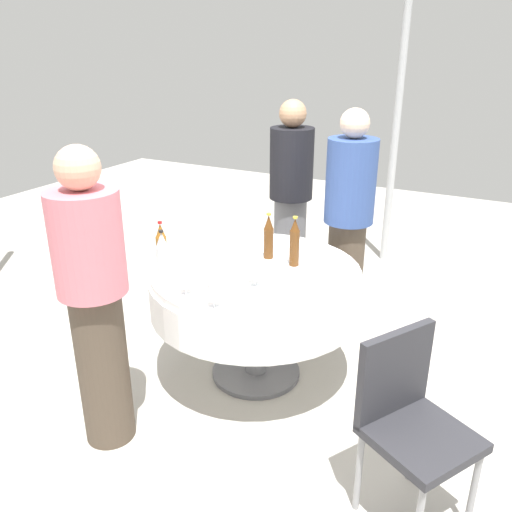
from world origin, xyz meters
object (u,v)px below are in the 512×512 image
plate_rear (232,256)px  person_left (94,299)px  person_east (291,198)px  bottle_clear_inner (163,257)px  bottle_clear_east (256,244)px  plate_front (199,276)px  wine_glass_right (256,269)px  chair_mid (409,414)px  dining_table (256,291)px  plate_near (287,294)px  person_inner (348,221)px  bottle_brown_south (269,237)px  wine_glass_mid (214,290)px  bottle_amber_right (162,249)px  bottle_brown_left (295,243)px  wine_glass_south (185,277)px

plate_rear → person_left: (-0.22, -0.95, 0.07)m
person_east → bottle_clear_inner: bearing=-107.2°
bottle_clear_east → plate_front: bearing=-128.9°
wine_glass_right → chair_mid: size_ratio=0.17×
bottle_clear_inner → plate_rear: bearing=70.0°
dining_table → plate_near: size_ratio=6.17×
bottle_clear_east → person_inner: 0.88m
bottle_brown_south → wine_glass_mid: bottle_brown_south is taller
plate_front → person_east: 1.46m
plate_rear → person_east: size_ratio=0.15×
bottle_brown_south → plate_near: size_ratio=1.40×
person_east → bottle_amber_right: bearing=-109.7°
bottle_amber_right → plate_rear: (0.23, 0.39, -0.14)m
plate_front → person_inner: size_ratio=0.16×
bottle_brown_left → chair_mid: bearing=-41.1°
bottle_amber_right → person_east: bearing=85.1°
bottle_brown_left → bottle_clear_east: bearing=-143.3°
plate_front → wine_glass_south: bearing=-73.2°
bottle_clear_east → wine_glass_south: 0.53m
dining_table → person_left: (-0.43, -0.87, 0.23)m
bottle_brown_left → bottle_clear_east: 0.23m
bottle_clear_inner → bottle_amber_right: size_ratio=0.94×
wine_glass_south → chair_mid: (1.22, -0.13, -0.32)m
bottle_clear_inner → plate_front: bottle_clear_inner is taller
dining_table → plate_near: plate_near is taller
plate_front → plate_near: size_ratio=1.23×
plate_rear → person_inner: 0.91m
bottle_brown_left → wine_glass_right: bearing=-100.0°
wine_glass_right → person_left: bearing=-130.2°
dining_table → wine_glass_south: bearing=-108.4°
plate_near → bottle_brown_south: bearing=127.3°
wine_glass_south → plate_front: wine_glass_south is taller
person_inner → person_left: bearing=-94.4°
bottle_clear_east → plate_front: 0.38m
plate_front → person_inner: person_inner is taller
bottle_clear_inner → person_east: bearing=87.6°
wine_glass_south → wine_glass_mid: 0.22m
wine_glass_right → chair_mid: wine_glass_right is taller
bottle_brown_left → wine_glass_mid: bottle_brown_left is taller
plate_front → dining_table: bearing=49.3°
bottle_clear_inner → bottle_clear_east: size_ratio=0.94×
plate_near → bottle_amber_right: bearing=-174.7°
plate_near → chair_mid: bearing=-26.8°
wine_glass_south → bottle_amber_right: bearing=147.9°
bottle_amber_right → chair_mid: size_ratio=0.36×
bottle_brown_south → person_east: bearing=106.9°
person_left → bottle_clear_east: bearing=-89.4°
bottle_amber_right → person_left: bearing=-89.1°
bottle_brown_south → plate_front: (-0.22, -0.45, -0.13)m
wine_glass_mid → wine_glass_south: bearing=165.8°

